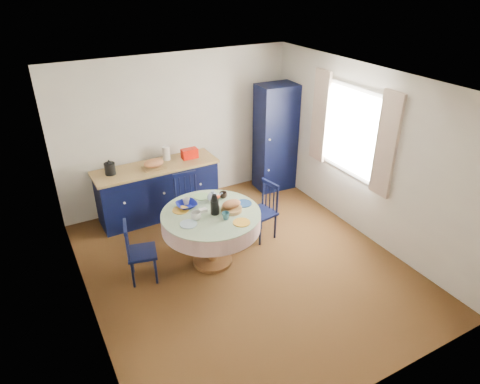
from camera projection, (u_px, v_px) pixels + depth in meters
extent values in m
plane|color=black|center=(244.00, 266.00, 5.87)|extent=(4.50, 4.50, 0.00)
plane|color=white|center=(245.00, 84.00, 4.70)|extent=(4.50, 4.50, 0.00)
cube|color=beige|center=(178.00, 131.00, 7.03)|extent=(4.00, 0.02, 2.50)
cube|color=beige|center=(77.00, 228.00, 4.44)|extent=(0.02, 4.50, 2.50)
cube|color=beige|center=(366.00, 155.00, 6.13)|extent=(0.02, 4.50, 2.50)
plane|color=white|center=(354.00, 132.00, 6.25)|extent=(0.00, 1.20, 1.20)
cube|color=beige|center=(386.00, 145.00, 5.65)|extent=(0.05, 0.34, 1.45)
cube|color=beige|center=(320.00, 116.00, 6.73)|extent=(0.05, 0.34, 1.45)
cube|color=black|center=(158.00, 191.00, 6.92)|extent=(1.90, 0.60, 0.83)
cube|color=#AA894D|center=(156.00, 167.00, 6.71)|extent=(1.96, 0.64, 0.04)
cube|color=#A50F04|center=(189.00, 153.00, 6.94)|extent=(0.26, 0.14, 0.16)
cube|color=#AA894D|center=(154.00, 167.00, 6.62)|extent=(0.34, 0.25, 0.02)
ellipsoid|color=#BD7549|center=(154.00, 163.00, 6.59)|extent=(0.31, 0.20, 0.13)
cylinder|color=silver|center=(166.00, 153.00, 6.87)|extent=(0.12, 0.12, 0.22)
cube|color=black|center=(275.00, 138.00, 7.56)|extent=(0.69, 0.51, 1.90)
cylinder|color=white|center=(271.00, 140.00, 7.22)|extent=(0.04, 0.02, 0.04)
cylinder|color=white|center=(270.00, 170.00, 7.49)|extent=(0.04, 0.02, 0.04)
cylinder|color=#5B2F1A|center=(213.00, 260.00, 5.95)|extent=(0.54, 0.54, 0.05)
cylinder|color=#5B2F1A|center=(212.00, 238.00, 5.78)|extent=(0.11, 0.11, 0.72)
cylinder|color=#5B2F1A|center=(211.00, 215.00, 5.60)|extent=(1.25, 1.25, 0.03)
cylinder|color=silver|center=(211.00, 221.00, 5.64)|extent=(1.31, 1.31, 0.22)
cylinder|color=beige|center=(211.00, 213.00, 5.59)|extent=(1.31, 1.31, 0.01)
cylinder|color=#9BBDCF|center=(189.00, 224.00, 5.34)|extent=(0.22, 0.22, 0.01)
cylinder|color=gold|center=(242.00, 222.00, 5.37)|extent=(0.22, 0.22, 0.01)
cylinder|color=navy|center=(244.00, 203.00, 5.80)|extent=(0.22, 0.22, 0.01)
cylinder|color=#83B673|center=(202.00, 196.00, 5.97)|extent=(0.22, 0.22, 0.01)
cylinder|color=gold|center=(181.00, 210.00, 5.64)|extent=(0.22, 0.22, 0.01)
cylinder|color=brown|center=(231.00, 209.00, 5.62)|extent=(0.28, 0.28, 0.05)
ellipsoid|color=#BD7549|center=(231.00, 204.00, 5.58)|extent=(0.26, 0.16, 0.11)
cube|color=silver|center=(203.00, 210.00, 5.61)|extent=(0.10, 0.07, 0.04)
cylinder|color=black|center=(156.00, 271.00, 5.47)|extent=(0.03, 0.03, 0.39)
cylinder|color=black|center=(154.00, 257.00, 5.73)|extent=(0.03, 0.03, 0.39)
cylinder|color=black|center=(133.00, 275.00, 5.41)|extent=(0.03, 0.03, 0.39)
cylinder|color=black|center=(132.00, 261.00, 5.67)|extent=(0.03, 0.03, 0.39)
cube|color=black|center=(142.00, 252.00, 5.47)|extent=(0.44, 0.45, 0.04)
cylinder|color=black|center=(127.00, 247.00, 5.20)|extent=(0.03, 0.03, 0.43)
cylinder|color=black|center=(126.00, 234.00, 5.46)|extent=(0.03, 0.03, 0.43)
cube|color=black|center=(125.00, 227.00, 5.24)|extent=(0.12, 0.34, 0.05)
cylinder|color=black|center=(127.00, 245.00, 5.27)|extent=(0.02, 0.02, 0.36)
cylinder|color=black|center=(127.00, 242.00, 5.34)|extent=(0.02, 0.02, 0.36)
cylinder|color=black|center=(127.00, 238.00, 5.41)|extent=(0.02, 0.02, 0.36)
cylinder|color=black|center=(183.00, 224.00, 6.43)|extent=(0.03, 0.03, 0.41)
cylinder|color=black|center=(204.00, 220.00, 6.56)|extent=(0.03, 0.03, 0.41)
cylinder|color=black|center=(177.00, 215.00, 6.68)|extent=(0.03, 0.03, 0.41)
cylinder|color=black|center=(197.00, 210.00, 6.80)|extent=(0.03, 0.03, 0.41)
cube|color=black|center=(190.00, 205.00, 6.51)|extent=(0.43, 0.41, 0.04)
cylinder|color=black|center=(175.00, 188.00, 6.48)|extent=(0.03, 0.03, 0.46)
cylinder|color=black|center=(195.00, 184.00, 6.60)|extent=(0.03, 0.03, 0.46)
cube|color=black|center=(184.00, 174.00, 6.44)|extent=(0.37, 0.06, 0.06)
cylinder|color=black|center=(180.00, 189.00, 6.52)|extent=(0.02, 0.02, 0.38)
cylinder|color=black|center=(185.00, 188.00, 6.55)|extent=(0.02, 0.02, 0.38)
cylinder|color=black|center=(191.00, 186.00, 6.58)|extent=(0.02, 0.02, 0.38)
cylinder|color=black|center=(246.00, 224.00, 6.45)|extent=(0.03, 0.03, 0.40)
cylinder|color=black|center=(260.00, 233.00, 6.23)|extent=(0.03, 0.03, 0.40)
cylinder|color=black|center=(261.00, 218.00, 6.62)|extent=(0.03, 0.03, 0.40)
cylinder|color=black|center=(275.00, 226.00, 6.40)|extent=(0.03, 0.03, 0.40)
cube|color=black|center=(261.00, 213.00, 6.32)|extent=(0.43, 0.45, 0.04)
cylinder|color=black|center=(263.00, 192.00, 6.42)|extent=(0.03, 0.03, 0.45)
cylinder|color=black|center=(277.00, 200.00, 6.20)|extent=(0.03, 0.03, 0.45)
cube|color=black|center=(270.00, 184.00, 6.21)|extent=(0.10, 0.36, 0.06)
cylinder|color=black|center=(266.00, 195.00, 6.37)|extent=(0.02, 0.02, 0.37)
cylinder|color=black|center=(270.00, 197.00, 6.32)|extent=(0.02, 0.02, 0.37)
cylinder|color=black|center=(274.00, 199.00, 6.26)|extent=(0.02, 0.02, 0.37)
imported|color=silver|center=(196.00, 216.00, 5.42)|extent=(0.13, 0.13, 0.11)
imported|color=#376E7D|center=(226.00, 216.00, 5.43)|extent=(0.10, 0.10, 0.10)
imported|color=black|center=(223.00, 195.00, 5.93)|extent=(0.11, 0.11, 0.09)
imported|color=silver|center=(186.00, 201.00, 5.77)|extent=(0.10, 0.10, 0.09)
imported|color=navy|center=(187.00, 205.00, 5.70)|extent=(0.27, 0.27, 0.07)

